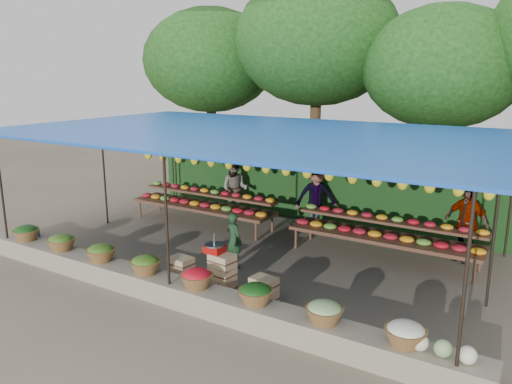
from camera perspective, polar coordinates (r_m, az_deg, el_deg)
The scene contains 16 objects.
ground at distance 11.37m, azimuth -0.03°, elevation -7.27°, with size 60.00×60.00×0.00m, color brown.
stone_curb at distance 9.25m, azimuth -9.21°, elevation -11.15°, with size 10.60×0.55×0.40m, color gray.
stall_canopy at distance 10.77m, azimuth 0.14°, elevation 6.28°, with size 10.80×6.60×2.82m.
produce_baskets at distance 9.17m, azimuth -9.77°, elevation -8.93°, with size 8.98×0.58×0.34m.
netting_backdrop at distance 13.70m, azimuth 6.92°, elevation 1.67°, with size 10.60×0.06×2.50m, color #1F4418.
tree_row at distance 15.98m, azimuth 13.60°, elevation 15.53°, with size 16.51×5.50×7.12m.
fruit_table_left at distance 13.61m, azimuth -5.97°, elevation -1.17°, with size 4.21×0.95×0.93m.
fruit_table_right at distance 11.37m, azimuth 14.50°, elevation -4.48°, with size 4.21×0.95×0.93m.
crate_counter at distance 9.46m, azimuth -3.99°, elevation -9.68°, with size 2.39×0.39×0.77m.
weighing_scale at distance 9.34m, azimuth -4.78°, elevation -6.39°, with size 0.36×0.36×0.38m.
vendor_seated at distance 10.54m, azimuth -2.53°, elevation -5.52°, with size 0.44×0.29×1.20m, color #1B3B20.
customer_left at distance 14.27m, azimuth -2.43°, elevation 0.37°, with size 0.77×0.60×1.59m, color slate.
customer_mid at distance 13.13m, azimuth 6.89°, elevation -0.52°, with size 1.13×0.65×1.75m, color slate.
customer_right at distance 11.73m, azimuth 22.86°, elevation -3.26°, with size 1.01×0.42×1.73m, color slate.
blue_crate_front at distance 12.55m, azimuth -24.37°, elevation -5.83°, with size 0.46×0.33×0.28m, color navy.
blue_crate_back at distance 13.78m, azimuth -24.57°, elevation -4.19°, with size 0.46×0.33×0.27m, color navy.
Camera 1 is at (5.60, -9.04, 4.02)m, focal length 35.00 mm.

